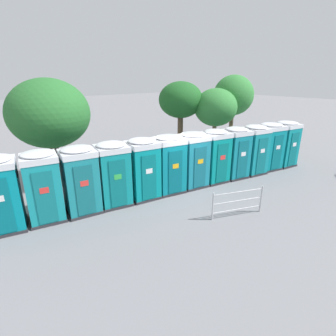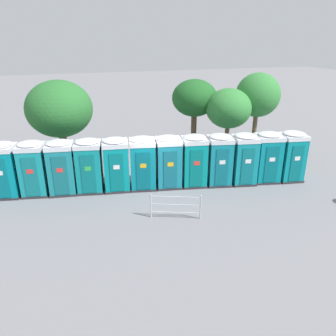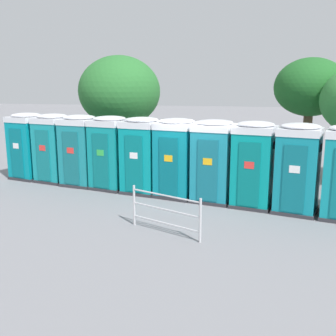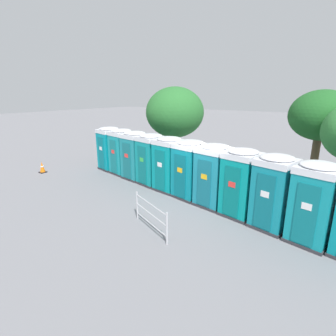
{
  "view_description": "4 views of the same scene",
  "coord_description": "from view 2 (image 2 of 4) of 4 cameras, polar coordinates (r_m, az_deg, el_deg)",
  "views": [
    {
      "loc": [
        -7.65,
        -8.22,
        4.86
      ],
      "look_at": [
        -0.72,
        -0.06,
        1.11
      ],
      "focal_mm": 28.0,
      "sensor_mm": 36.0,
      "label": 1
    },
    {
      "loc": [
        -4.25,
        -14.25,
        6.78
      ],
      "look_at": [
        0.54,
        -0.31,
        0.96
      ],
      "focal_mm": 35.0,
      "sensor_mm": 36.0,
      "label": 2
    },
    {
      "loc": [
        2.06,
        -12.15,
        3.52
      ],
      "look_at": [
        -0.92,
        -0.02,
        0.92
      ],
      "focal_mm": 42.0,
      "sensor_mm": 36.0,
      "label": 3
    },
    {
      "loc": [
        4.76,
        -9.49,
        4.42
      ],
      "look_at": [
        -1.9,
        0.17,
        1.07
      ],
      "focal_mm": 28.0,
      "sensor_mm": 36.0,
      "label": 4
    }
  ],
  "objects": [
    {
      "name": "street_tree_2",
      "position": [
        19.42,
        10.51,
        10.11
      ],
      "size": [
        2.6,
        2.6,
        4.21
      ],
      "color": "brown",
      "rests_on": "ground"
    },
    {
      "name": "street_tree_1",
      "position": [
        18.65,
        -18.39,
        9.68
      ],
      "size": [
        3.51,
        3.51,
        4.82
      ],
      "color": "brown",
      "rests_on": "ground"
    },
    {
      "name": "portapotty_0",
      "position": [
        16.54,
        -26.58,
        -0.25
      ],
      "size": [
        1.41,
        1.43,
        2.54
      ],
      "color": "#2D2D33",
      "rests_on": "ground"
    },
    {
      "name": "portapotty_11",
      "position": [
        17.68,
        20.65,
        2.0
      ],
      "size": [
        1.35,
        1.38,
        2.54
      ],
      "color": "#2D2D33",
      "rests_on": "ground"
    },
    {
      "name": "event_barrier",
      "position": [
        13.2,
        1.33,
        -6.54
      ],
      "size": [
        1.9,
        0.83,
        1.05
      ],
      "color": "#B7B7BC",
      "rests_on": "ground"
    },
    {
      "name": "portapotty_1",
      "position": [
        16.18,
        -22.39,
        -0.02
      ],
      "size": [
        1.38,
        1.41,
        2.54
      ],
      "color": "#2D2D33",
      "rests_on": "ground"
    },
    {
      "name": "ground_plane",
      "position": [
        16.34,
        -2.15,
        -2.98
      ],
      "size": [
        120.0,
        120.0,
        0.0
      ],
      "primitive_type": "plane",
      "color": "slate"
    },
    {
      "name": "portapotty_2",
      "position": [
        15.88,
        -18.05,
        0.18
      ],
      "size": [
        1.38,
        1.37,
        2.54
      ],
      "color": "#2D2D33",
      "rests_on": "ground"
    },
    {
      "name": "portapotty_6",
      "position": [
        15.78,
        0.1,
        1.16
      ],
      "size": [
        1.4,
        1.4,
        2.54
      ],
      "color": "#2D2D33",
      "rests_on": "ground"
    },
    {
      "name": "street_tree_0",
      "position": [
        20.6,
        15.36,
        12.08
      ],
      "size": [
        2.62,
        2.62,
        4.98
      ],
      "color": "brown",
      "rests_on": "ground"
    },
    {
      "name": "street_tree_3",
      "position": [
        20.09,
        4.65,
        11.95
      ],
      "size": [
        2.71,
        2.71,
        4.6
      ],
      "color": "brown",
      "rests_on": "ground"
    },
    {
      "name": "portapotty_9",
      "position": [
        16.6,
        13.1,
        1.62
      ],
      "size": [
        1.38,
        1.41,
        2.54
      ],
      "color": "#2D2D33",
      "rests_on": "ground"
    },
    {
      "name": "portapotty_3",
      "position": [
        15.72,
        -13.56,
        0.45
      ],
      "size": [
        1.42,
        1.42,
        2.54
      ],
      "color": "#2D2D33",
      "rests_on": "ground"
    },
    {
      "name": "portapotty_4",
      "position": [
        15.64,
        -9.0,
        0.68
      ],
      "size": [
        1.37,
        1.37,
        2.54
      ],
      "color": "#2D2D33",
      "rests_on": "ground"
    },
    {
      "name": "portapotty_7",
      "position": [
        15.98,
        4.56,
        1.35
      ],
      "size": [
        1.38,
        1.4,
        2.54
      ],
      "color": "#2D2D33",
      "rests_on": "ground"
    },
    {
      "name": "portapotty_8",
      "position": [
        16.24,
        8.91,
        1.49
      ],
      "size": [
        1.4,
        1.43,
        2.54
      ],
      "color": "#2D2D33",
      "rests_on": "ground"
    },
    {
      "name": "portapotty_5",
      "position": [
        15.66,
        -4.43,
        0.93
      ],
      "size": [
        1.44,
        1.43,
        2.54
      ],
      "color": "#2D2D33",
      "rests_on": "ground"
    },
    {
      "name": "portapotty_10",
      "position": [
        17.15,
        16.92,
        1.88
      ],
      "size": [
        1.47,
        1.44,
        2.54
      ],
      "color": "#2D2D33",
      "rests_on": "ground"
    }
  ]
}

